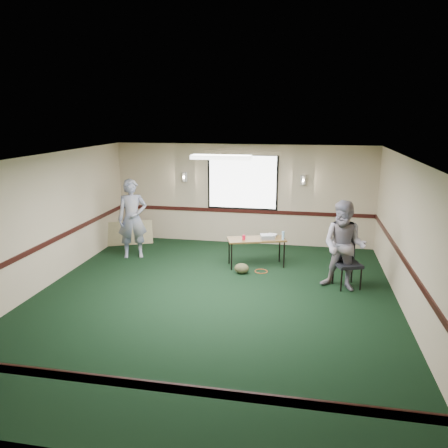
% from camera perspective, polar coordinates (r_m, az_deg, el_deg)
% --- Properties ---
extents(ground, '(8.00, 8.00, 0.00)m').
position_cam_1_polar(ground, '(8.45, -1.66, -10.06)').
color(ground, black).
rests_on(ground, ground).
extents(room_shell, '(8.00, 8.02, 8.00)m').
position_cam_1_polar(room_shell, '(9.97, 0.88, 3.26)').
color(room_shell, '#C8AF90').
rests_on(room_shell, ground).
extents(folding_table, '(1.43, 0.91, 0.66)m').
position_cam_1_polar(folding_table, '(10.16, 4.26, -2.18)').
color(folding_table, '#533A17').
rests_on(folding_table, ground).
extents(projector, '(0.36, 0.32, 0.10)m').
position_cam_1_polar(projector, '(10.12, 5.66, -1.68)').
color(projector, '#93939B').
rests_on(projector, folding_table).
extents(game_console, '(0.22, 0.19, 0.05)m').
position_cam_1_polar(game_console, '(10.38, 6.34, -1.43)').
color(game_console, silver).
rests_on(game_console, folding_table).
extents(red_cup, '(0.07, 0.07, 0.11)m').
position_cam_1_polar(red_cup, '(10.02, 2.60, -1.76)').
color(red_cup, red).
rests_on(red_cup, folding_table).
extents(water_bottle, '(0.06, 0.06, 0.20)m').
position_cam_1_polar(water_bottle, '(10.08, 7.73, -1.51)').
color(water_bottle, '#88BBDE').
rests_on(water_bottle, folding_table).
extents(duffel_bag, '(0.34, 0.26, 0.23)m').
position_cam_1_polar(duffel_bag, '(9.80, 2.31, -5.83)').
color(duffel_bag, '#474228').
rests_on(duffel_bag, ground).
extents(cable_coil, '(0.32, 0.32, 0.01)m').
position_cam_1_polar(cable_coil, '(9.98, 4.87, -6.17)').
color(cable_coil, '#D74D1A').
rests_on(cable_coil, ground).
extents(folded_table, '(1.22, 0.70, 0.64)m').
position_cam_1_polar(folded_table, '(12.16, -12.28, -1.16)').
color(folded_table, '#9C8B60').
rests_on(folded_table, ground).
extents(conference_chair, '(0.63, 0.65, 1.01)m').
position_cam_1_polar(conference_chair, '(9.34, 15.63, -4.32)').
color(conference_chair, black).
rests_on(conference_chair, ground).
extents(person_left, '(0.83, 0.69, 1.95)m').
position_cam_1_polar(person_left, '(10.93, -11.87, 0.68)').
color(person_left, '#425291').
rests_on(person_left, ground).
extents(person_right, '(1.07, 0.95, 1.83)m').
position_cam_1_polar(person_right, '(9.03, 15.41, -2.79)').
color(person_right, '#8092C7').
rests_on(person_right, ground).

